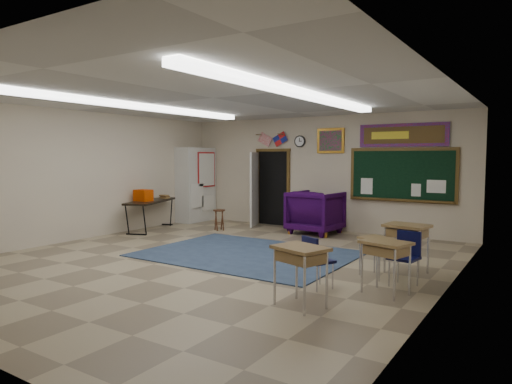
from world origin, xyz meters
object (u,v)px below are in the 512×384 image
Objects in this scene: student_desk_front_right at (407,246)px; wooden_stool at (219,220)px; student_desk_front_left at (377,255)px; wingback_armchair at (315,212)px; folding_table at (150,214)px.

wooden_stool is at bearing 169.10° from student_desk_front_right.
student_desk_front_right is 1.49× the size of wooden_stool.
student_desk_front_left is 0.80× the size of student_desk_front_right.
student_desk_front_right is at bearing 85.20° from student_desk_front_left.
wingback_armchair is 2.53m from wooden_stool.
student_desk_front_left is at bearing -33.18° from folding_table.
folding_table is (-6.56, 1.40, 0.07)m from student_desk_front_left.
folding_table reaches higher than student_desk_front_left.
student_desk_front_right is (2.99, -2.77, -0.08)m from wingback_armchair.
wingback_armchair reaches higher than student_desk_front_left.
wooden_stool is at bearing -176.59° from student_desk_front_left.
folding_table is at bearing -149.94° from wooden_stool.
student_desk_front_left is at bearing -115.23° from student_desk_front_right.
wingback_armchair is 0.59× the size of folding_table.
student_desk_front_right is at bearing 141.01° from wingback_armchair.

